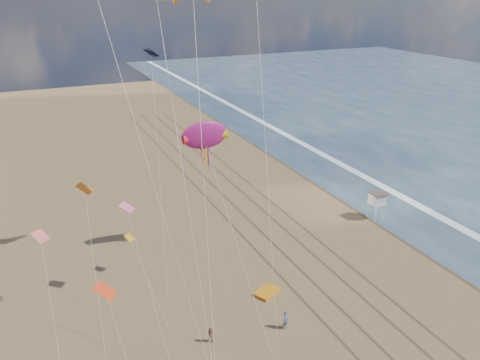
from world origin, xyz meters
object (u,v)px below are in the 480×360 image
object	(u,v)px
lifeguard_stand	(377,199)
kite_flyer_b	(211,335)
kite_flyer_a	(286,320)
grounded_kite	(267,292)
show_kite	(205,135)

from	to	relation	value
lifeguard_stand	kite_flyer_b	size ratio (longest dim) A/B	2.41
kite_flyer_b	kite_flyer_a	bearing A→B (deg)	18.26
lifeguard_stand	grounded_kite	size ratio (longest dim) A/B	1.43
show_kite	kite_flyer_b	bearing A→B (deg)	-110.08
lifeguard_stand	show_kite	size ratio (longest dim) A/B	0.16
show_kite	grounded_kite	bearing A→B (deg)	-78.18
lifeguard_stand	kite_flyer_b	bearing A→B (deg)	-155.72
lifeguard_stand	grounded_kite	bearing A→B (deg)	-157.52
lifeguard_stand	kite_flyer_a	distance (m)	24.00
lifeguard_stand	kite_flyer_a	size ratio (longest dim) A/B	1.99
grounded_kite	show_kite	world-z (taller)	show_kite
show_kite	kite_flyer_a	xyz separation A→B (m)	(1.21, -14.90, -12.01)
kite_flyer_a	kite_flyer_b	distance (m)	6.37
grounded_kite	kite_flyer_b	size ratio (longest dim) A/B	1.68
kite_flyer_b	show_kite	bearing A→B (deg)	97.36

